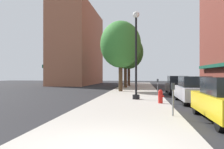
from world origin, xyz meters
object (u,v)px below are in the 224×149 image
Objects in this scene: lamppost at (136,53)px; tree_far at (121,45)px; car_silver at (194,90)px; car_black at (177,85)px; parking_meter_far at (158,85)px; parking_meter_near at (173,95)px; tree_mid at (129,52)px; tree_near at (125,51)px; fire_hydrant at (161,96)px.

tree_far is at bearing 103.27° from lamppost.
car_silver and car_black have the same top height.
parking_meter_near is at bearing -90.00° from parking_meter_far.
parking_meter_far is at bearing 61.79° from lamppost.
tree_near is at bearing -91.99° from tree_mid.
parking_meter_near is at bearing -80.59° from tree_near.
fire_hydrant is 2.52m from car_silver.
tree_mid is at bearing 111.49° from car_black.
car_black is (3.57, 6.11, -2.39)m from lamppost.
parking_meter_near and parking_meter_far have the same top height.
car_black reaches higher than fire_hydrant.
tree_mid is (-1.60, 19.05, 1.95)m from lamppost.
tree_far is 10.46m from car_silver.
tree_mid is 20.87m from car_silver.
car_black is (0.00, 6.81, 0.00)m from car_silver.
lamppost is 1.37× the size of car_silver.
fire_hydrant is 10.82m from tree_far.
tree_far reaches higher than parking_meter_near.
tree_near is at bearing 106.73° from parking_meter_far.
lamppost is 4.36m from car_silver.
car_silver is (2.12, 1.34, 0.29)m from fire_hydrant.
tree_near is 4.77m from tree_mid.
parking_meter_near is 0.30× the size of car_silver.
lamppost is at bearing -118.21° from parking_meter_far.
tree_far is (-3.36, 4.35, 3.84)m from parking_meter_far.
tree_far reaches higher than parking_meter_far.
parking_meter_far is (1.62, 3.03, -2.25)m from lamppost.
parking_meter_far is 0.19× the size of tree_far.
parking_meter_near is 0.17× the size of tree_mid.
tree_far reaches higher than fire_hydrant.
tree_mid is 1.07× the size of tree_far.
lamppost is 4.50× the size of parking_meter_near.
tree_mid reaches higher than fire_hydrant.
tree_near is 0.99× the size of tree_far.
tree_near is 6.92m from tree_far.
tree_far is 1.63× the size of car_black.
tree_near is (-1.76, 14.29, 1.61)m from lamppost.
lamppost reaches higher than parking_meter_near.
parking_meter_near is 25.74m from tree_mid.
tree_far is at bearing 103.97° from parking_meter_near.
car_silver is (3.57, -0.70, -2.39)m from lamppost.
tree_mid is at bearing 94.80° from lamppost.
tree_mid reaches higher than parking_meter_far.
tree_mid is (-3.22, 25.19, 4.20)m from parking_meter_near.
fire_hydrant is 0.11× the size of tree_far.
lamppost is at bearing -120.62° from car_black.
lamppost is at bearing -76.73° from tree_far.
car_silver is (5.34, -15.00, -4.00)m from tree_near.
tree_mid reaches higher than car_black.
tree_mid is 1.76× the size of car_silver.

